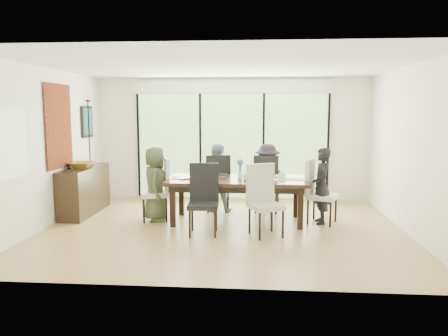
# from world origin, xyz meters

# --- Properties ---
(floor) EXTENTS (6.00, 5.00, 0.01)m
(floor) POSITION_xyz_m (0.00, 0.00, -0.01)
(floor) COLOR olive
(floor) RESTS_ON ground
(ceiling) EXTENTS (6.00, 5.00, 0.01)m
(ceiling) POSITION_xyz_m (0.00, 0.00, 2.71)
(ceiling) COLOR white
(ceiling) RESTS_ON wall_back
(wall_back) EXTENTS (6.00, 0.02, 2.70)m
(wall_back) POSITION_xyz_m (0.00, 2.51, 1.35)
(wall_back) COLOR white
(wall_back) RESTS_ON floor
(wall_front) EXTENTS (6.00, 0.02, 2.70)m
(wall_front) POSITION_xyz_m (0.00, -2.51, 1.35)
(wall_front) COLOR silver
(wall_front) RESTS_ON floor
(wall_left) EXTENTS (0.02, 5.00, 2.70)m
(wall_left) POSITION_xyz_m (-3.01, 0.00, 1.35)
(wall_left) COLOR silver
(wall_left) RESTS_ON floor
(wall_right) EXTENTS (0.02, 5.00, 2.70)m
(wall_right) POSITION_xyz_m (3.01, 0.00, 1.35)
(wall_right) COLOR beige
(wall_right) RESTS_ON floor
(glass_doors) EXTENTS (4.20, 0.02, 2.30)m
(glass_doors) POSITION_xyz_m (0.00, 2.47, 1.20)
(glass_doors) COLOR #598C3F
(glass_doors) RESTS_ON wall_back
(blinds_header) EXTENTS (4.40, 0.06, 0.28)m
(blinds_header) POSITION_xyz_m (0.00, 2.46, 2.50)
(blinds_header) COLOR white
(blinds_header) RESTS_ON wall_back
(mullion_a) EXTENTS (0.05, 0.04, 2.30)m
(mullion_a) POSITION_xyz_m (-2.10, 2.46, 1.20)
(mullion_a) COLOR black
(mullion_a) RESTS_ON wall_back
(mullion_b) EXTENTS (0.05, 0.04, 2.30)m
(mullion_b) POSITION_xyz_m (-0.70, 2.46, 1.20)
(mullion_b) COLOR black
(mullion_b) RESTS_ON wall_back
(mullion_c) EXTENTS (0.05, 0.04, 2.30)m
(mullion_c) POSITION_xyz_m (0.70, 2.46, 1.20)
(mullion_c) COLOR black
(mullion_c) RESTS_ON wall_back
(mullion_d) EXTENTS (0.05, 0.04, 2.30)m
(mullion_d) POSITION_xyz_m (2.10, 2.46, 1.20)
(mullion_d) COLOR black
(mullion_d) RESTS_ON wall_back
(side_window) EXTENTS (0.02, 0.90, 1.00)m
(side_window) POSITION_xyz_m (-2.97, -1.20, 1.50)
(side_window) COLOR #8CAD7F
(side_window) RESTS_ON wall_left
(deck) EXTENTS (6.00, 1.80, 0.10)m
(deck) POSITION_xyz_m (0.00, 3.40, -0.05)
(deck) COLOR brown
(deck) RESTS_ON ground
(rail_top) EXTENTS (6.00, 0.08, 0.06)m
(rail_top) POSITION_xyz_m (0.00, 4.20, 0.55)
(rail_top) COLOR brown
(rail_top) RESTS_ON deck
(foliage_left) EXTENTS (3.20, 3.20, 3.20)m
(foliage_left) POSITION_xyz_m (-1.80, 5.20, 1.44)
(foliage_left) COLOR #14380F
(foliage_left) RESTS_ON ground
(foliage_mid) EXTENTS (4.00, 4.00, 4.00)m
(foliage_mid) POSITION_xyz_m (0.40, 5.80, 1.80)
(foliage_mid) COLOR #14380F
(foliage_mid) RESTS_ON ground
(foliage_right) EXTENTS (2.80, 2.80, 2.80)m
(foliage_right) POSITION_xyz_m (2.20, 5.00, 1.26)
(foliage_right) COLOR #14380F
(foliage_right) RESTS_ON ground
(foliage_far) EXTENTS (3.60, 3.60, 3.60)m
(foliage_far) POSITION_xyz_m (-0.60, 6.50, 1.62)
(foliage_far) COLOR #14380F
(foliage_far) RESTS_ON ground
(table_top) EXTENTS (2.49, 1.14, 0.06)m
(table_top) POSITION_xyz_m (0.22, 0.49, 0.75)
(table_top) COLOR black
(table_top) RESTS_ON floor
(table_apron) EXTENTS (2.29, 0.93, 0.10)m
(table_apron) POSITION_xyz_m (0.22, 0.49, 0.65)
(table_apron) COLOR black
(table_apron) RESTS_ON floor
(table_leg_fl) EXTENTS (0.09, 0.09, 0.72)m
(table_leg_fl) POSITION_xyz_m (-0.86, 0.06, 0.36)
(table_leg_fl) COLOR black
(table_leg_fl) RESTS_ON floor
(table_leg_fr) EXTENTS (0.09, 0.09, 0.72)m
(table_leg_fr) POSITION_xyz_m (1.30, 0.06, 0.36)
(table_leg_fr) COLOR black
(table_leg_fr) RESTS_ON floor
(table_leg_bl) EXTENTS (0.09, 0.09, 0.72)m
(table_leg_bl) POSITION_xyz_m (-0.86, 0.92, 0.36)
(table_leg_bl) COLOR black
(table_leg_bl) RESTS_ON floor
(table_leg_br) EXTENTS (0.09, 0.09, 0.72)m
(table_leg_br) POSITION_xyz_m (1.30, 0.92, 0.36)
(table_leg_br) COLOR black
(table_leg_br) RESTS_ON floor
(chair_left_end) EXTENTS (0.59, 0.59, 1.14)m
(chair_left_end) POSITION_xyz_m (-1.28, 0.49, 0.57)
(chair_left_end) COLOR white
(chair_left_end) RESTS_ON floor
(chair_right_end) EXTENTS (0.62, 0.62, 1.14)m
(chair_right_end) POSITION_xyz_m (1.72, 0.49, 0.57)
(chair_right_end) COLOR white
(chair_right_end) RESTS_ON floor
(chair_far_left) EXTENTS (0.58, 0.58, 1.14)m
(chair_far_left) POSITION_xyz_m (-0.23, 1.34, 0.57)
(chair_far_left) COLOR black
(chair_far_left) RESTS_ON floor
(chair_far_right) EXTENTS (0.54, 0.54, 1.14)m
(chair_far_right) POSITION_xyz_m (0.77, 1.34, 0.57)
(chair_far_right) COLOR black
(chair_far_right) RESTS_ON floor
(chair_near_left) EXTENTS (0.50, 0.50, 1.14)m
(chair_near_left) POSITION_xyz_m (-0.28, -0.38, 0.57)
(chair_near_left) COLOR black
(chair_near_left) RESTS_ON floor
(chair_near_right) EXTENTS (0.63, 0.63, 1.14)m
(chair_near_right) POSITION_xyz_m (0.72, -0.38, 0.57)
(chair_near_right) COLOR beige
(chair_near_right) RESTS_ON floor
(person_left_end) EXTENTS (0.48, 0.67, 1.34)m
(person_left_end) POSITION_xyz_m (-1.26, 0.49, 0.67)
(person_left_end) COLOR #414C32
(person_left_end) RESTS_ON floor
(person_right_end) EXTENTS (0.42, 0.64, 1.34)m
(person_right_end) POSITION_xyz_m (1.70, 0.49, 0.67)
(person_right_end) COLOR black
(person_right_end) RESTS_ON floor
(person_far_left) EXTENTS (0.66, 0.45, 1.34)m
(person_far_left) POSITION_xyz_m (-0.23, 1.32, 0.67)
(person_far_left) COLOR #7A96B0
(person_far_left) RESTS_ON floor
(person_far_right) EXTENTS (0.67, 0.47, 1.34)m
(person_far_right) POSITION_xyz_m (0.77, 1.32, 0.67)
(person_far_right) COLOR black
(person_far_right) RESTS_ON floor
(placemat_left) EXTENTS (0.46, 0.33, 0.01)m
(placemat_left) POSITION_xyz_m (-0.73, 0.49, 0.78)
(placemat_left) COLOR #86A63B
(placemat_left) RESTS_ON table_top
(placemat_right) EXTENTS (0.46, 0.33, 0.01)m
(placemat_right) POSITION_xyz_m (1.17, 0.49, 0.78)
(placemat_right) COLOR #84BC43
(placemat_right) RESTS_ON table_top
(placemat_far_l) EXTENTS (0.46, 0.33, 0.01)m
(placemat_far_l) POSITION_xyz_m (-0.23, 0.89, 0.78)
(placemat_far_l) COLOR #8E9F39
(placemat_far_l) RESTS_ON table_top
(placemat_far_r) EXTENTS (0.46, 0.33, 0.01)m
(placemat_far_r) POSITION_xyz_m (0.77, 0.89, 0.78)
(placemat_far_r) COLOR #8EAE3E
(placemat_far_r) RESTS_ON table_top
(placemat_paper) EXTENTS (0.46, 0.33, 0.01)m
(placemat_paper) POSITION_xyz_m (-0.33, 0.19, 0.78)
(placemat_paper) COLOR white
(placemat_paper) RESTS_ON table_top
(tablet_far_l) EXTENTS (0.27, 0.19, 0.01)m
(tablet_far_l) POSITION_xyz_m (-0.13, 0.84, 0.79)
(tablet_far_l) COLOR black
(tablet_far_l) RESTS_ON table_top
(tablet_far_r) EXTENTS (0.25, 0.18, 0.01)m
(tablet_far_r) POSITION_xyz_m (0.72, 0.84, 0.79)
(tablet_far_r) COLOR black
(tablet_far_r) RESTS_ON table_top
(papers) EXTENTS (0.31, 0.23, 0.00)m
(papers) POSITION_xyz_m (0.92, 0.44, 0.78)
(papers) COLOR white
(papers) RESTS_ON table_top
(platter_base) EXTENTS (0.27, 0.27, 0.02)m
(platter_base) POSITION_xyz_m (-0.33, 0.19, 0.80)
(platter_base) COLOR white
(platter_base) RESTS_ON table_top
(platter_snacks) EXTENTS (0.21, 0.21, 0.01)m
(platter_snacks) POSITION_xyz_m (-0.33, 0.19, 0.82)
(platter_snacks) COLOR #C34A17
(platter_snacks) RESTS_ON table_top
(vase) EXTENTS (0.08, 0.08, 0.12)m
(vase) POSITION_xyz_m (0.27, 0.54, 0.84)
(vase) COLOR silver
(vase) RESTS_ON table_top
(hyacinth_stems) EXTENTS (0.04, 0.04, 0.17)m
(hyacinth_stems) POSITION_xyz_m (0.27, 0.54, 0.97)
(hyacinth_stems) COLOR #337226
(hyacinth_stems) RESTS_ON table_top
(hyacinth_blooms) EXTENTS (0.11, 0.11, 0.11)m
(hyacinth_blooms) POSITION_xyz_m (0.27, 0.54, 1.07)
(hyacinth_blooms) COLOR #6353CF
(hyacinth_blooms) RESTS_ON table_top
(laptop) EXTENTS (0.40, 0.40, 0.03)m
(laptop) POSITION_xyz_m (-0.63, 0.39, 0.79)
(laptop) COLOR silver
(laptop) RESTS_ON table_top
(cup_a) EXTENTS (0.18, 0.18, 0.10)m
(cup_a) POSITION_xyz_m (-0.48, 0.64, 0.83)
(cup_a) COLOR white
(cup_a) RESTS_ON table_top
(cup_b) EXTENTS (0.12, 0.12, 0.10)m
(cup_b) POSITION_xyz_m (0.37, 0.39, 0.83)
(cup_b) COLOR white
(cup_b) RESTS_ON table_top
(cup_c) EXTENTS (0.18, 0.18, 0.10)m
(cup_c) POSITION_xyz_m (1.02, 0.59, 0.83)
(cup_c) COLOR white
(cup_c) RESTS_ON table_top
(book) EXTENTS (0.18, 0.24, 0.02)m
(book) POSITION_xyz_m (0.47, 0.54, 0.79)
(book) COLOR white
(book) RESTS_ON table_top
(sideboard) EXTENTS (0.45, 1.60, 0.90)m
(sideboard) POSITION_xyz_m (-2.76, 0.91, 0.45)
(sideboard) COLOR black
(sideboard) RESTS_ON floor
(bowl) EXTENTS (0.48, 0.48, 0.12)m
(bowl) POSITION_xyz_m (-2.76, 0.81, 0.96)
(bowl) COLOR olive
(bowl) RESTS_ON sideboard
(candlestick_base) EXTENTS (0.10, 0.10, 0.04)m
(candlestick_base) POSITION_xyz_m (-2.76, 1.26, 0.92)
(candlestick_base) COLOR black
(candlestick_base) RESTS_ON sideboard
(candlestick_shaft) EXTENTS (0.02, 0.02, 1.25)m
(candlestick_shaft) POSITION_xyz_m (-2.76, 1.26, 1.55)
(candlestick_shaft) COLOR black
(candlestick_shaft) RESTS_ON sideboard
(candlestick_pan) EXTENTS (0.10, 0.10, 0.03)m
(candlestick_pan) POSITION_xyz_m (-2.76, 1.26, 2.17)
(candlestick_pan) COLOR black
(candlestick_pan) RESTS_ON sideboard
(candle) EXTENTS (0.04, 0.04, 0.10)m
(candle) POSITION_xyz_m (-2.76, 1.26, 2.23)
(candle) COLOR silver
(candle) RESTS_ON sideboard
(tapestry) EXTENTS (0.02, 1.00, 1.50)m
(tapestry) POSITION_xyz_m (-2.97, 0.40, 1.70)
(tapestry) COLOR maroon
(tapestry) RESTS_ON wall_left
(art_frame) EXTENTS (0.03, 0.55, 0.65)m
(art_frame) POSITION_xyz_m (-2.97, 1.70, 1.75)
(art_frame) COLOR black
(art_frame) RESTS_ON wall_left
(art_canvas) EXTENTS (0.01, 0.45, 0.55)m
(art_canvas) POSITION_xyz_m (-2.95, 1.70, 1.75)
(art_canvas) COLOR #18414E
(art_canvas) RESTS_ON wall_left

